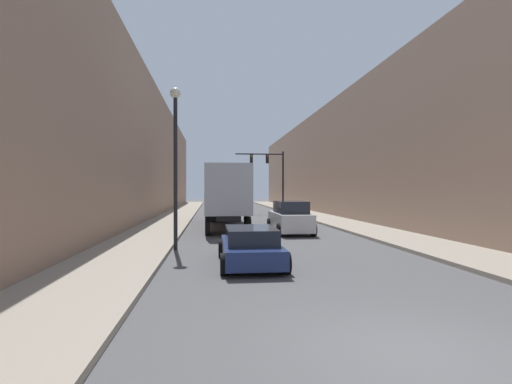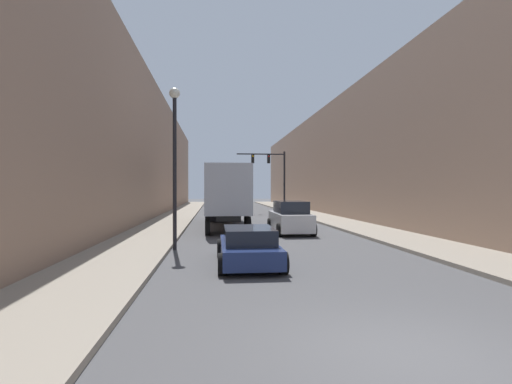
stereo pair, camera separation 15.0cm
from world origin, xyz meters
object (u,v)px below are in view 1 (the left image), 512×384
Objects in this scene: sedan_car at (250,246)px; traffic_signal_gantry at (272,171)px; suv_car at (290,218)px; semi_truck at (225,194)px; street_lamp at (175,145)px.

traffic_signal_gantry reaches higher than sedan_car.
suv_car is 0.76× the size of traffic_signal_gantry.
semi_truck is 1.88× the size of street_lamp.
semi_truck is 13.66m from sedan_car.
street_lamp reaches higher than suv_car.
semi_truck reaches higher than sedan_car.
suv_car is at bearing -50.14° from semi_truck.
street_lamp reaches higher than semi_truck.
semi_truck is 16.24m from traffic_signal_gantry.
traffic_signal_gantry is at bearing 70.07° from semi_truck.
traffic_signal_gantry is 0.98× the size of street_lamp.
semi_truck is 1.92× the size of traffic_signal_gantry.
street_lamp is (-2.73, 3.54, 3.67)m from sedan_car.
suv_car is 0.74× the size of street_lamp.
sedan_car is (0.39, -13.57, -1.56)m from semi_truck.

